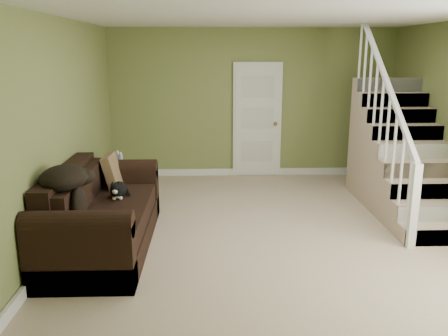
{
  "coord_description": "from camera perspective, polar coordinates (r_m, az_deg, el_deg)",
  "views": [
    {
      "loc": [
        -0.76,
        -5.64,
        2.22
      ],
      "look_at": [
        -0.57,
        0.37,
        0.72
      ],
      "focal_mm": 38.0,
      "sensor_mm": 36.0,
      "label": 1
    }
  ],
  "objects": [
    {
      "name": "staircase",
      "position": [
        7.33,
        20.29,
        0.7
      ],
      "size": [
        1.0,
        2.51,
        2.82
      ],
      "color": "tan",
      "rests_on": "floor"
    },
    {
      "name": "banana",
      "position": [
        5.15,
        -13.8,
        -5.52
      ],
      "size": [
        0.19,
        0.18,
        0.06
      ],
      "primitive_type": "ellipsoid",
      "rotation": [
        0.0,
        0.0,
        0.82
      ],
      "color": "gold",
      "rests_on": "sofa"
    },
    {
      "name": "sofa",
      "position": [
        5.64,
        -14.73,
        -5.79
      ],
      "size": [
        1.01,
        2.34,
        0.93
      ],
      "color": "black",
      "rests_on": "floor"
    },
    {
      "name": "wall_left",
      "position": [
        5.97,
        -18.81,
        4.41
      ],
      "size": [
        0.04,
        5.5,
        2.6
      ],
      "primitive_type": "cube",
      "color": "olive",
      "rests_on": "floor"
    },
    {
      "name": "baseboard_left",
      "position": [
        6.27,
        -17.66,
        -6.81
      ],
      "size": [
        0.04,
        5.5,
        0.12
      ],
      "primitive_type": "cube",
      "color": "white",
      "rests_on": "floor"
    },
    {
      "name": "throw_blanket",
      "position": [
        5.07,
        -18.72,
        -1.12
      ],
      "size": [
        0.57,
        0.68,
        0.25
      ],
      "primitive_type": "ellipsoid",
      "rotation": [
        0.0,
        0.0,
        0.2
      ],
      "color": "black",
      "rests_on": "sofa"
    },
    {
      "name": "floor",
      "position": [
        6.11,
        5.48,
        -7.36
      ],
      "size": [
        5.0,
        5.5,
        0.01
      ],
      "primitive_type": "cube",
      "color": "tan",
      "rests_on": "ground"
    },
    {
      "name": "side_table",
      "position": [
        7.24,
        -12.63,
        -1.87
      ],
      "size": [
        0.47,
        0.47,
        0.77
      ],
      "rotation": [
        0.0,
        0.0,
        0.06
      ],
      "color": "black",
      "rests_on": "floor"
    },
    {
      "name": "door",
      "position": [
        8.48,
        4.02,
        5.75
      ],
      "size": [
        0.86,
        0.12,
        2.02
      ],
      "color": "white",
      "rests_on": "floor"
    },
    {
      "name": "wall_front",
      "position": [
        3.13,
        12.36,
        -3.41
      ],
      "size": [
        5.0,
        0.04,
        2.6
      ],
      "primitive_type": "cube",
      "color": "olive",
      "rests_on": "floor"
    },
    {
      "name": "throw_pillow",
      "position": [
        6.25,
        -13.26,
        -0.39
      ],
      "size": [
        0.22,
        0.44,
        0.45
      ],
      "primitive_type": "cube",
      "rotation": [
        0.0,
        -0.24,
        -0.01
      ],
      "color": "#442D1B",
      "rests_on": "sofa"
    },
    {
      "name": "baseboard_back",
      "position": [
        8.67,
        3.24,
        -0.44
      ],
      "size": [
        5.0,
        0.04,
        0.12
      ],
      "primitive_type": "cube",
      "color": "white",
      "rests_on": "floor"
    },
    {
      "name": "cat",
      "position": [
        5.79,
        -12.61,
        -2.58
      ],
      "size": [
        0.24,
        0.51,
        0.25
      ],
      "rotation": [
        0.0,
        0.0,
        0.01
      ],
      "color": "black",
      "rests_on": "sofa"
    },
    {
      "name": "wall_back",
      "position": [
        8.47,
        3.34,
        7.76
      ],
      "size": [
        5.0,
        0.04,
        2.6
      ],
      "primitive_type": "cube",
      "color": "olive",
      "rests_on": "floor"
    },
    {
      "name": "ceiling",
      "position": [
        5.7,
        6.12,
        17.77
      ],
      "size": [
        5.0,
        5.5,
        0.01
      ],
      "primitive_type": "cube",
      "color": "white",
      "rests_on": "wall_back"
    }
  ]
}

